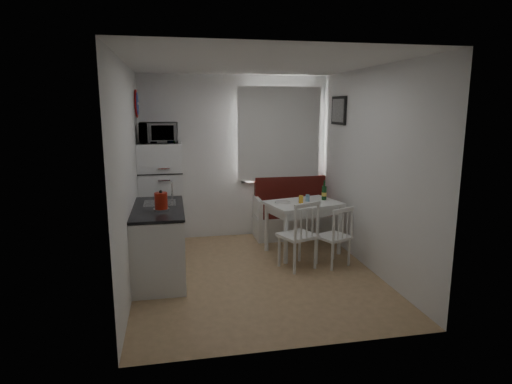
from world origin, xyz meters
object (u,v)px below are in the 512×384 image
at_px(kettle, 161,201).
at_px(wine_bottle, 324,190).
at_px(microwave, 159,133).
at_px(chair_left, 300,228).
at_px(chair_right, 336,231).
at_px(fridge, 162,195).
at_px(bench, 295,217).
at_px(dining_table, 303,208).
at_px(kitchen_counter, 159,242).

height_order(kettle, wine_bottle, kettle).
height_order(microwave, kettle, microwave).
height_order(chair_left, microwave, microwave).
distance_m(chair_right, fridge, 2.65).
bearing_deg(fridge, bench, 2.99).
relative_size(chair_right, fridge, 0.32).
relative_size(chair_right, microwave, 0.92).
distance_m(bench, wine_bottle, 0.94).
bearing_deg(dining_table, kettle, -173.41).
xyz_separation_m(kitchen_counter, wine_bottle, (2.38, 0.64, 0.45)).
relative_size(kitchen_counter, fridge, 0.83).
bearing_deg(chair_right, microwave, 126.37).
distance_m(kitchen_counter, bench, 2.55).
bearing_deg(kitchen_counter, kettle, -76.35).
xyz_separation_m(kitchen_counter, fridge, (0.02, 1.24, 0.34)).
xyz_separation_m(dining_table, fridge, (-2.01, 0.70, 0.12)).
distance_m(kitchen_counter, chair_left, 1.78).
height_order(bench, chair_left, bench).
bearing_deg(bench, microwave, -175.67).
xyz_separation_m(chair_right, kettle, (-2.23, -0.09, 0.51)).
bearing_deg(microwave, wine_bottle, -13.12).
relative_size(kitchen_counter, wine_bottle, 4.53).
bearing_deg(wine_bottle, chair_left, -128.13).
bearing_deg(kettle, bench, 36.52).
bearing_deg(fridge, microwave, -90.00).
bearing_deg(kettle, fridge, 91.19).
bearing_deg(microwave, dining_table, -17.93).
distance_m(chair_left, microwave, 2.49).
distance_m(bench, microwave, 2.57).
xyz_separation_m(chair_left, kettle, (-1.73, -0.08, 0.45)).
xyz_separation_m(fridge, kettle, (0.03, -1.45, 0.23)).
bearing_deg(fridge, kettle, -88.81).
bearing_deg(chair_right, fridge, 125.43).
bearing_deg(bench, wine_bottle, -72.79).
xyz_separation_m(chair_right, wine_bottle, (0.10, 0.75, 0.39)).
bearing_deg(kettle, microwave, 91.23).
bearing_deg(kettle, chair_right, 2.43).
height_order(kitchen_counter, bench, kitchen_counter).
relative_size(chair_left, chair_right, 1.11).
bearing_deg(dining_table, chair_right, -83.25).
bearing_deg(fridge, chair_right, -30.96).
xyz_separation_m(kitchen_counter, dining_table, (2.03, 0.54, 0.21)).
bearing_deg(kitchen_counter, chair_right, -2.75).
xyz_separation_m(chair_left, fridge, (-1.76, 1.36, 0.23)).
xyz_separation_m(kitchen_counter, chair_right, (2.28, -0.11, 0.05)).
height_order(chair_left, wine_bottle, wine_bottle).
distance_m(dining_table, wine_bottle, 0.43).
relative_size(fridge, kettle, 6.60).
bearing_deg(microwave, bench, 4.33).
xyz_separation_m(dining_table, kettle, (-1.98, -0.75, 0.35)).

